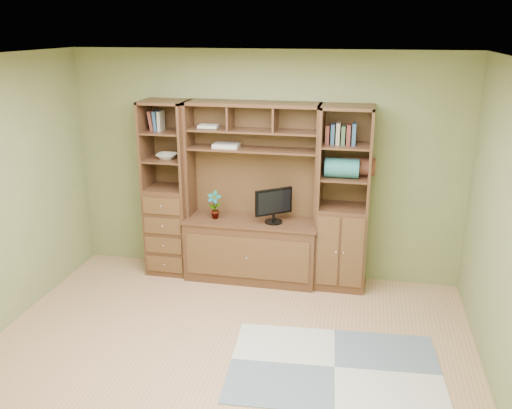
% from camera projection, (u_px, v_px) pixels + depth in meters
% --- Properties ---
extents(room, '(4.60, 4.10, 2.64)m').
position_uv_depth(room, '(218.00, 226.00, 4.36)').
color(room, tan).
rests_on(room, ground).
extents(center_hutch, '(1.54, 0.53, 2.05)m').
position_uv_depth(center_hutch, '(251.00, 195.00, 6.08)').
color(center_hutch, '#472A18').
rests_on(center_hutch, ground).
extents(left_tower, '(0.50, 0.45, 2.05)m').
position_uv_depth(left_tower, '(168.00, 189.00, 6.30)').
color(left_tower, '#472A18').
rests_on(left_tower, ground).
extents(right_tower, '(0.55, 0.45, 2.05)m').
position_uv_depth(right_tower, '(343.00, 200.00, 5.92)').
color(right_tower, '#472A18').
rests_on(right_tower, ground).
extents(rug, '(1.90, 1.34, 0.01)m').
position_uv_depth(rug, '(335.00, 367.00, 4.71)').
color(rug, gray).
rests_on(rug, ground).
extents(monitor, '(0.48, 0.43, 0.55)m').
position_uv_depth(monitor, '(274.00, 199.00, 6.00)').
color(monitor, black).
rests_on(monitor, center_hutch).
extents(orchid, '(0.17, 0.11, 0.32)m').
position_uv_depth(orchid, '(214.00, 205.00, 6.17)').
color(orchid, '#A74438').
rests_on(orchid, center_hutch).
extents(magazines, '(0.28, 0.21, 0.04)m').
position_uv_depth(magazines, '(226.00, 145.00, 6.05)').
color(magazines, '#C0B2A3').
rests_on(magazines, center_hutch).
extents(bowl, '(0.23, 0.23, 0.06)m').
position_uv_depth(bowl, '(167.00, 156.00, 6.18)').
color(bowl, silver).
rests_on(bowl, left_tower).
extents(blanket_teal, '(0.36, 0.21, 0.21)m').
position_uv_depth(blanket_teal, '(342.00, 168.00, 5.76)').
color(blanket_teal, '#276767').
rests_on(blanket_teal, right_tower).
extents(blanket_red, '(0.35, 0.19, 0.19)m').
position_uv_depth(blanket_red, '(359.00, 167.00, 5.85)').
color(blanket_red, brown).
rests_on(blanket_red, right_tower).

